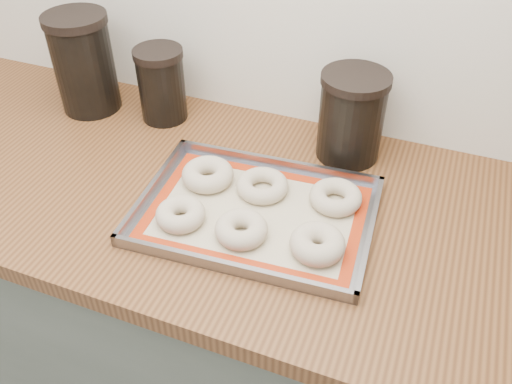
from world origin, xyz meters
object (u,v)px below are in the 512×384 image
at_px(canister_mid, 162,84).
at_px(canister_left, 84,63).
at_px(bagel_back_left, 208,174).
at_px(bagel_front_right, 317,244).
at_px(bagel_back_mid, 262,186).
at_px(canister_right, 351,116).
at_px(bagel_back_right, 336,197).
at_px(baking_tray, 256,212).
at_px(bagel_front_left, 181,214).
at_px(bagel_front_mid, 241,229).

bearing_deg(canister_mid, canister_left, -173.23).
bearing_deg(bagel_back_left, bagel_front_right, -22.63).
xyz_separation_m(bagel_back_left, canister_left, (-0.41, 0.18, 0.10)).
height_order(bagel_back_left, canister_left, canister_left).
xyz_separation_m(bagel_front_right, bagel_back_mid, (-0.15, 0.12, -0.00)).
distance_m(bagel_back_mid, canister_right, 0.25).
bearing_deg(bagel_back_left, bagel_back_right, 6.14).
distance_m(baking_tray, bagel_front_right, 0.15).
relative_size(baking_tray, canister_right, 2.41).
bearing_deg(baking_tray, bagel_back_left, 156.72).
height_order(bagel_front_left, canister_right, canister_right).
distance_m(baking_tray, canister_right, 0.31).
distance_m(bagel_front_left, bagel_back_mid, 0.18).
height_order(baking_tray, bagel_back_right, bagel_back_right).
bearing_deg(canister_left, bagel_back_mid, -17.63).
height_order(bagel_front_left, bagel_back_right, bagel_front_left).
xyz_separation_m(canister_left, canister_right, (0.66, 0.03, -0.02)).
bearing_deg(bagel_back_right, canister_right, 96.40).
bearing_deg(canister_right, bagel_front_right, -85.79).
height_order(bagel_front_mid, bagel_back_left, bagel_back_left).
bearing_deg(bagel_front_left, bagel_front_mid, 1.67).
relative_size(bagel_front_mid, bagel_back_left, 0.92).
bearing_deg(bagel_back_left, canister_mid, 136.48).
bearing_deg(bagel_back_mid, canister_right, 57.21).
xyz_separation_m(bagel_back_right, canister_left, (-0.68, 0.15, 0.10)).
bearing_deg(bagel_front_left, baking_tray, 30.10).
height_order(bagel_back_right, canister_mid, canister_mid).
distance_m(bagel_back_right, canister_right, 0.20).
bearing_deg(baking_tray, bagel_back_mid, 99.98).
bearing_deg(bagel_back_mid, bagel_back_left, -174.99).
bearing_deg(bagel_back_right, canister_left, 167.58).
bearing_deg(canister_mid, canister_right, 1.19).
distance_m(bagel_front_mid, bagel_back_mid, 0.14).
bearing_deg(canister_mid, bagel_front_mid, -43.90).
relative_size(bagel_back_left, canister_mid, 0.61).
distance_m(canister_mid, canister_right, 0.46).
distance_m(baking_tray, canister_left, 0.60).
bearing_deg(bagel_back_right, baking_tray, -148.34).
height_order(bagel_back_mid, bagel_back_right, bagel_back_right).
distance_m(baking_tray, bagel_back_right, 0.16).
bearing_deg(bagel_front_left, canister_mid, 123.02).
xyz_separation_m(bagel_back_mid, canister_right, (0.13, 0.20, 0.08)).
xyz_separation_m(bagel_front_right, bagel_back_left, (-0.27, 0.11, -0.00)).
relative_size(bagel_front_right, canister_right, 0.51).
distance_m(bagel_front_right, canister_right, 0.34).
bearing_deg(canister_mid, bagel_front_left, -56.98).
height_order(bagel_front_left, bagel_front_mid, bagel_front_mid).
distance_m(bagel_back_left, bagel_back_mid, 0.12).
relative_size(bagel_front_right, bagel_back_left, 0.93).
bearing_deg(canister_left, canister_right, 2.87).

